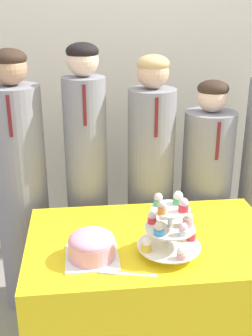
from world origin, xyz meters
TOP-DOWN VIEW (x-y plane):
  - wall_back at (0.00, 1.62)m, footprint 9.00×0.06m
  - table at (0.00, 0.38)m, footprint 1.21×0.76m
  - round_cake at (-0.30, 0.23)m, footprint 0.24×0.24m
  - cake_knife at (-0.19, 0.10)m, footprint 0.24×0.07m
  - cupcake_stand at (0.05, 0.23)m, footprint 0.29×0.29m
  - student_0 at (-0.69, 0.95)m, footprint 0.31×0.31m
  - student_1 at (-0.30, 0.95)m, footprint 0.24×0.25m
  - student_2 at (0.09, 0.95)m, footprint 0.28×0.28m
  - student_3 at (0.44, 0.95)m, footprint 0.31×0.31m

SIDE VIEW (x-z plane):
  - table at x=0.00m, z-range 0.00..0.74m
  - student_3 at x=0.44m, z-range -0.04..1.36m
  - student_2 at x=0.09m, z-range -0.03..1.52m
  - cake_knife at x=-0.19m, z-range 0.74..0.75m
  - student_0 at x=-0.69m, z-range -0.04..1.55m
  - student_1 at x=-0.30m, z-range -0.02..1.60m
  - round_cake at x=-0.30m, z-range 0.74..0.88m
  - cupcake_stand at x=0.05m, z-range 0.74..1.03m
  - wall_back at x=0.00m, z-range 0.00..2.70m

